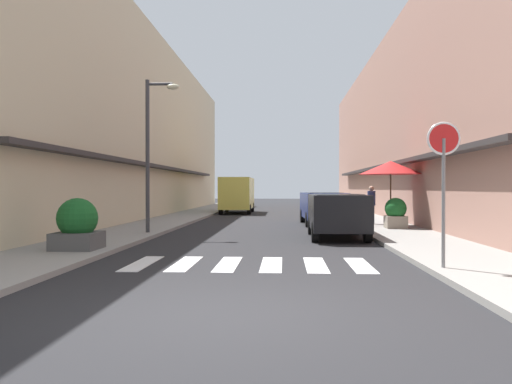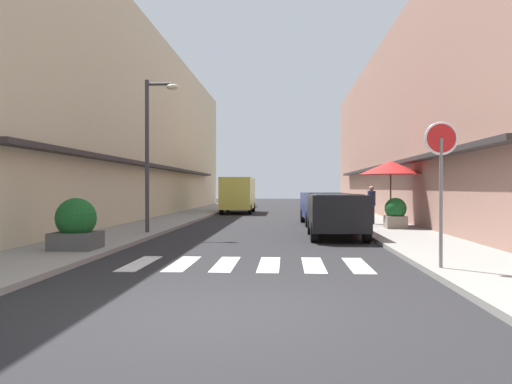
{
  "view_description": "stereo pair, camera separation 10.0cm",
  "coord_description": "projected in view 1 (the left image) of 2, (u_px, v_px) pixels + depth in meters",
  "views": [
    {
      "loc": [
        0.74,
        -6.51,
        1.67
      ],
      "look_at": [
        -0.47,
        14.9,
        1.5
      ],
      "focal_mm": 34.68,
      "sensor_mm": 36.0,
      "label": 1
    },
    {
      "loc": [
        0.84,
        -6.5,
        1.67
      ],
      "look_at": [
        -0.47,
        14.9,
        1.5
      ],
      "focal_mm": 34.68,
      "sensor_mm": 36.0,
      "label": 2
    }
  ],
  "objects": [
    {
      "name": "round_street_sign",
      "position": [
        444.0,
        156.0,
        9.59
      ],
      "size": [
        0.65,
        0.07,
        2.84
      ],
      "color": "slate",
      "rests_on": "sidewalk_right"
    },
    {
      "name": "sidewalk_left",
      "position": [
        176.0,
        219.0,
        25.73
      ],
      "size": [
        2.62,
        66.26,
        0.12
      ],
      "primitive_type": "cube",
      "color": "gray",
      "rests_on": "ground_plane"
    },
    {
      "name": "sidewalk_right",
      "position": [
        365.0,
        220.0,
        25.18
      ],
      "size": [
        2.62,
        66.26,
        0.12
      ],
      "primitive_type": "cube",
      "color": "gray",
      "rests_on": "ground_plane"
    },
    {
      "name": "pedestrian_walking_near",
      "position": [
        371.0,
        204.0,
        21.27
      ],
      "size": [
        0.34,
        0.34,
        1.64
      ],
      "rotation": [
        0.0,
        0.0,
        2.4
      ],
      "color": "#282B33",
      "rests_on": "sidewalk_right"
    },
    {
      "name": "planter_midblock",
      "position": [
        396.0,
        213.0,
        19.04
      ],
      "size": [
        0.83,
        0.83,
        1.17
      ],
      "color": "gray",
      "rests_on": "sidewalk_right"
    },
    {
      "name": "street_lamp",
      "position": [
        153.0,
        139.0,
        17.2
      ],
      "size": [
        1.19,
        0.28,
        5.32
      ],
      "color": "#38383D",
      "rests_on": "sidewalk_left"
    },
    {
      "name": "building_row_left",
      "position": [
        113.0,
        125.0,
        27.27
      ],
      "size": [
        5.5,
        44.59,
        10.29
      ],
      "color": "beige",
      "rests_on": "ground_plane"
    },
    {
      "name": "parked_car_mid",
      "position": [
        323.0,
        204.0,
        22.44
      ],
      "size": [
        1.96,
        4.52,
        1.47
      ],
      "color": "navy",
      "rests_on": "ground_plane"
    },
    {
      "name": "delivery_van",
      "position": [
        237.0,
        192.0,
        32.82
      ],
      "size": [
        2.03,
        5.41,
        2.37
      ],
      "color": "#D8CC4C",
      "rests_on": "ground_plane"
    },
    {
      "name": "parked_car_near",
      "position": [
        337.0,
        211.0,
        16.37
      ],
      "size": [
        1.84,
        3.97,
        1.47
      ],
      "color": "black",
      "rests_on": "ground_plane"
    },
    {
      "name": "planter_corner",
      "position": [
        77.0,
        225.0,
        12.49
      ],
      "size": [
        1.08,
        1.08,
        1.3
      ],
      "color": "#4C4C4C",
      "rests_on": "sidewalk_left"
    },
    {
      "name": "ground_plane",
      "position": [
        270.0,
        220.0,
        25.45
      ],
      "size": [
        104.12,
        104.12,
        0.0
      ],
      "primitive_type": "plane",
      "color": "#232326"
    },
    {
      "name": "cafe_umbrella",
      "position": [
        391.0,
        168.0,
        20.19
      ],
      "size": [
        2.59,
        2.59,
        2.66
      ],
      "color": "#262626",
      "rests_on": "sidewalk_right"
    },
    {
      "name": "building_row_right",
      "position": [
        433.0,
        127.0,
        26.28
      ],
      "size": [
        5.5,
        44.59,
        9.89
      ],
      "color": "#A87A6B",
      "rests_on": "ground_plane"
    },
    {
      "name": "crosswalk",
      "position": [
        250.0,
        264.0,
        10.74
      ],
      "size": [
        5.2,
        2.2,
        0.01
      ],
      "color": "silver",
      "rests_on": "ground_plane"
    }
  ]
}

